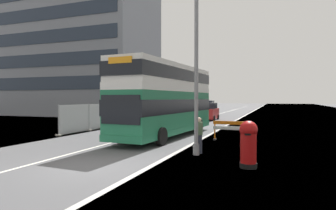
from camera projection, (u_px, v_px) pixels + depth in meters
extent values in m
cube|color=#4C4C4F|center=(87.00, 168.00, 10.97)|extent=(140.00, 280.00, 0.10)
cube|color=#B2AFA8|center=(141.00, 172.00, 10.17)|extent=(0.24, 196.00, 0.01)
cube|color=silver|center=(40.00, 162.00, 11.76)|extent=(0.16, 168.00, 0.01)
cube|color=#1E6B47|center=(167.00, 112.00, 19.40)|extent=(3.23, 11.19, 2.66)
cube|color=silver|center=(167.00, 89.00, 19.36)|extent=(3.23, 11.19, 0.40)
cube|color=silver|center=(167.00, 76.00, 19.34)|extent=(3.19, 11.08, 1.36)
cube|color=black|center=(167.00, 106.00, 19.39)|extent=(3.26, 11.30, 0.85)
cube|color=black|center=(167.00, 76.00, 19.34)|extent=(3.24, 11.24, 0.75)
cube|color=black|center=(120.00, 110.00, 14.35)|extent=(2.28, 0.22, 1.46)
cube|color=orange|center=(120.00, 60.00, 14.29)|extent=(1.36, 0.15, 0.32)
cube|color=#1E6B47|center=(167.00, 129.00, 19.43)|extent=(3.26, 11.30, 0.36)
cylinder|color=black|center=(123.00, 134.00, 16.83)|extent=(0.37, 1.02, 1.00)
cylinder|color=black|center=(161.00, 136.00, 15.80)|extent=(0.37, 1.02, 1.00)
cylinder|color=black|center=(169.00, 125.00, 22.70)|extent=(0.37, 1.02, 1.00)
cylinder|color=black|center=(199.00, 126.00, 21.68)|extent=(0.37, 1.02, 1.00)
cylinder|color=gray|center=(196.00, 56.00, 13.10)|extent=(0.18, 0.18, 8.98)
cylinder|color=gray|center=(196.00, 149.00, 13.20)|extent=(0.29, 0.29, 0.50)
cylinder|color=black|center=(248.00, 165.00, 10.76)|extent=(0.63, 0.63, 0.18)
cylinder|color=#AD0F0F|center=(248.00, 146.00, 10.75)|extent=(0.59, 0.59, 1.23)
sphere|color=#AD0F0F|center=(249.00, 130.00, 10.73)|extent=(0.66, 0.66, 0.66)
cube|color=black|center=(248.00, 134.00, 10.45)|extent=(0.22, 0.03, 0.07)
cube|color=orange|center=(229.00, 123.00, 17.60)|extent=(1.94, 0.15, 0.20)
cube|color=white|center=(229.00, 128.00, 17.60)|extent=(1.94, 0.15, 0.20)
cube|color=orange|center=(215.00, 131.00, 17.94)|extent=(0.07, 0.07, 1.09)
cube|color=black|center=(215.00, 139.00, 17.96)|extent=(0.16, 0.44, 0.08)
cube|color=orange|center=(244.00, 132.00, 17.27)|extent=(0.07, 0.07, 1.09)
cube|color=black|center=(244.00, 141.00, 17.28)|extent=(0.16, 0.44, 0.08)
cube|color=#A8AAAD|center=(75.00, 119.00, 21.33)|extent=(0.04, 3.26, 2.06)
cube|color=#A8AAAD|center=(101.00, 116.00, 24.51)|extent=(0.04, 3.26, 2.06)
cube|color=#A8AAAD|center=(121.00, 114.00, 27.69)|extent=(0.04, 3.26, 2.06)
cube|color=#A8AAAD|center=(137.00, 112.00, 30.87)|extent=(0.04, 3.26, 2.06)
cube|color=#A8AAAD|center=(150.00, 111.00, 34.06)|extent=(0.04, 3.26, 2.06)
cube|color=#A8AAAD|center=(161.00, 110.00, 37.24)|extent=(0.04, 3.26, 2.06)
cube|color=#A8AAAD|center=(170.00, 109.00, 40.42)|extent=(0.04, 3.26, 2.06)
cube|color=#A8AAAD|center=(178.00, 108.00, 43.60)|extent=(0.04, 3.26, 2.06)
cylinder|color=#939699|center=(59.00, 120.00, 19.74)|extent=(0.06, 0.06, 2.16)
cube|color=gray|center=(59.00, 135.00, 19.76)|extent=(0.44, 0.20, 0.12)
cylinder|color=#939699|center=(89.00, 117.00, 22.92)|extent=(0.06, 0.06, 2.16)
cube|color=gray|center=(89.00, 130.00, 22.94)|extent=(0.44, 0.20, 0.12)
cylinder|color=#939699|center=(112.00, 115.00, 26.10)|extent=(0.06, 0.06, 2.16)
cube|color=gray|center=(112.00, 126.00, 26.13)|extent=(0.44, 0.20, 0.12)
cylinder|color=#939699|center=(130.00, 113.00, 29.28)|extent=(0.06, 0.06, 2.16)
cube|color=gray|center=(130.00, 123.00, 29.31)|extent=(0.44, 0.20, 0.12)
cylinder|color=#939699|center=(144.00, 112.00, 32.47)|extent=(0.06, 0.06, 2.16)
cube|color=gray|center=(144.00, 121.00, 32.49)|extent=(0.44, 0.20, 0.12)
cylinder|color=#939699|center=(156.00, 110.00, 35.65)|extent=(0.06, 0.06, 2.16)
cube|color=gray|center=(156.00, 119.00, 35.67)|extent=(0.44, 0.20, 0.12)
cylinder|color=#939699|center=(166.00, 109.00, 38.83)|extent=(0.06, 0.06, 2.16)
cube|color=gray|center=(166.00, 117.00, 38.85)|extent=(0.44, 0.20, 0.12)
cylinder|color=#939699|center=(174.00, 109.00, 42.01)|extent=(0.06, 0.06, 2.16)
cube|color=gray|center=(174.00, 116.00, 42.04)|extent=(0.44, 0.20, 0.12)
cylinder|color=#939699|center=(182.00, 108.00, 45.19)|extent=(0.06, 0.06, 2.16)
cube|color=gray|center=(182.00, 114.00, 45.22)|extent=(0.44, 0.20, 0.12)
cube|color=maroon|center=(209.00, 113.00, 34.54)|extent=(1.77, 3.87, 1.17)
cube|color=black|center=(209.00, 106.00, 34.52)|extent=(1.62, 2.13, 0.68)
cylinder|color=black|center=(218.00, 117.00, 35.36)|extent=(0.20, 0.60, 0.60)
cylinder|color=black|center=(204.00, 117.00, 35.98)|extent=(0.20, 0.60, 0.60)
cylinder|color=black|center=(214.00, 118.00, 33.12)|extent=(0.20, 0.60, 0.60)
cylinder|color=black|center=(199.00, 118.00, 33.74)|extent=(0.20, 0.60, 0.60)
cube|color=black|center=(194.00, 109.00, 44.58)|extent=(1.80, 4.54, 1.38)
cube|color=black|center=(194.00, 103.00, 44.56)|extent=(1.65, 2.49, 0.69)
cylinder|color=black|center=(202.00, 113.00, 45.60)|extent=(0.20, 0.60, 0.60)
cylinder|color=black|center=(191.00, 113.00, 46.23)|extent=(0.20, 0.60, 0.60)
cylinder|color=black|center=(197.00, 114.00, 42.96)|extent=(0.20, 0.60, 0.60)
cylinder|color=black|center=(186.00, 113.00, 43.59)|extent=(0.20, 0.60, 0.60)
cube|color=navy|center=(208.00, 108.00, 50.45)|extent=(1.90, 3.81, 1.28)
cube|color=black|center=(208.00, 103.00, 50.42)|extent=(1.75, 2.10, 0.72)
cylinder|color=black|center=(215.00, 111.00, 51.23)|extent=(0.20, 0.60, 0.60)
cylinder|color=black|center=(204.00, 111.00, 51.90)|extent=(0.20, 0.60, 0.60)
cylinder|color=black|center=(212.00, 112.00, 49.02)|extent=(0.20, 0.60, 0.60)
cylinder|color=black|center=(201.00, 112.00, 49.69)|extent=(0.20, 0.60, 0.60)
cylinder|color=#4C3D2D|center=(154.00, 101.00, 56.54)|extent=(0.33, 0.33, 4.24)
cylinder|color=#4C3D2D|center=(157.00, 88.00, 56.28)|extent=(1.34, 0.18, 1.40)
cylinder|color=#4C3D2D|center=(155.00, 93.00, 57.15)|extent=(0.40, 1.37, 1.28)
cylinder|color=#4C3D2D|center=(150.00, 93.00, 56.63)|extent=(1.67, 0.44, 1.44)
cylinder|color=#4C3D2D|center=(154.00, 95.00, 55.79)|extent=(0.46, 1.51, 1.08)
cylinder|color=#4C3D2D|center=(153.00, 103.00, 47.42)|extent=(0.31, 0.31, 3.51)
cylinder|color=#4C3D2D|center=(157.00, 95.00, 47.06)|extent=(1.60, 0.28, 1.63)
cylinder|color=#4C3D2D|center=(155.00, 90.00, 47.94)|extent=(0.49, 1.48, 1.84)
cylinder|color=#4C3D2D|center=(149.00, 95.00, 47.70)|extent=(1.55, 0.27, 1.75)
cylinder|color=#4C3D2D|center=(149.00, 93.00, 46.64)|extent=(0.56, 1.85, 1.42)
cylinder|color=#2D3342|center=(199.00, 144.00, 13.59)|extent=(0.29, 0.29, 0.87)
cylinder|color=#51704C|center=(199.00, 128.00, 13.57)|extent=(0.34, 0.34, 0.60)
sphere|color=beige|center=(199.00, 120.00, 13.56)|extent=(0.22, 0.22, 0.22)
cube|color=gray|center=(74.00, 34.00, 46.00)|extent=(24.49, 12.70, 25.58)
cube|color=#232D3D|center=(45.00, 83.00, 40.22)|extent=(23.02, 0.08, 1.79)
cube|color=#232D3D|center=(45.00, 60.00, 40.14)|extent=(23.02, 0.08, 1.79)
cube|color=#232D3D|center=(44.00, 37.00, 40.07)|extent=(23.02, 0.08, 1.79)
cube|color=#232D3D|center=(44.00, 14.00, 40.00)|extent=(23.02, 0.08, 1.79)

